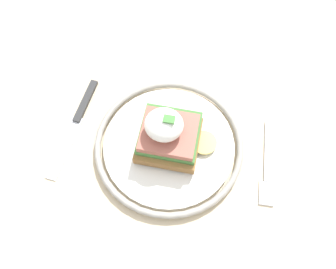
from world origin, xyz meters
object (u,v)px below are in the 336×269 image
at_px(sandwich, 167,132).
at_px(fork, 267,166).
at_px(knife, 78,119).
at_px(plate, 168,142).

height_order(sandwich, fork, sandwich).
bearing_deg(knife, fork, 175.82).
xyz_separation_m(plate, fork, (-0.16, 0.01, -0.01)).
distance_m(plate, knife, 0.16).
xyz_separation_m(plate, knife, (0.16, -0.01, -0.01)).
relative_size(sandwich, knife, 0.66).
distance_m(plate, fork, 0.16).
xyz_separation_m(sandwich, knife, (0.16, -0.02, -0.04)).
xyz_separation_m(fork, knife, (0.32, -0.02, 0.00)).
height_order(plate, knife, plate).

